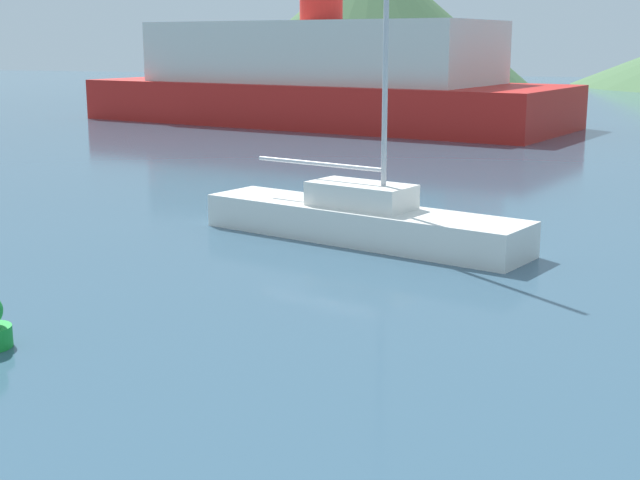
% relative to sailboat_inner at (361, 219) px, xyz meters
% --- Properties ---
extents(sailboat_inner, '(8.13, 4.09, 7.53)m').
position_rel_sailboat_inner_xyz_m(sailboat_inner, '(0.00, 0.00, 0.00)').
color(sailboat_inner, white).
rests_on(sailboat_inner, ground_plane).
extents(ferry_distant, '(28.39, 15.57, 7.14)m').
position_rel_sailboat_inner_xyz_m(ferry_distant, '(-10.27, 28.16, 1.93)').
color(ferry_distant, red).
rests_on(ferry_distant, ground_plane).
extents(hill_west, '(33.65, 33.65, 14.07)m').
position_rel_sailboat_inner_xyz_m(hill_west, '(-20.12, 75.32, 6.52)').
color(hill_west, '#476B42').
rests_on(hill_west, ground_plane).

